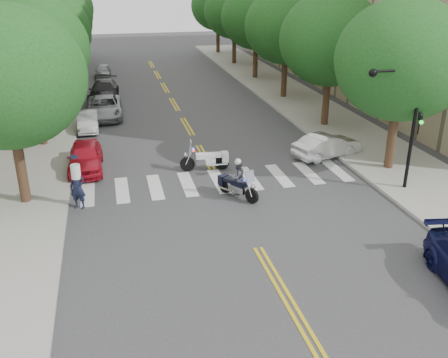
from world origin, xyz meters
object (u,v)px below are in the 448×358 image
object	(u,v)px
motorcycle_parked	(209,159)
officer_standing	(78,188)
convertible	(327,146)
motorcycle_police	(237,180)

from	to	relation	value
motorcycle_parked	officer_standing	xyz separation A→B (m)	(-6.34, -3.10, 0.39)
officer_standing	convertible	world-z (taller)	officer_standing
convertible	motorcycle_police	bearing A→B (deg)	105.04
motorcycle_police	officer_standing	distance (m)	6.89
motorcycle_police	motorcycle_parked	world-z (taller)	motorcycle_police
motorcycle_police	convertible	distance (m)	7.30
motorcycle_police	convertible	xyz separation A→B (m)	(6.12, 3.97, -0.18)
motorcycle_police	officer_standing	bearing A→B (deg)	-36.24
motorcycle_parked	convertible	xyz separation A→B (m)	(6.66, 0.41, 0.09)
officer_standing	motorcycle_parked	bearing A→B (deg)	50.14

